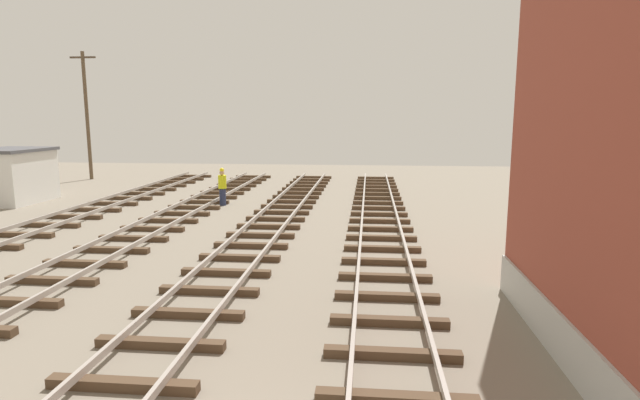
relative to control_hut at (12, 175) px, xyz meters
The scene contains 3 objects.
control_hut is the anchor object (origin of this frame).
utility_pole_far 10.21m from the control_hut, 97.64° to the left, with size 1.80×0.24×8.72m.
track_worker_foreground 10.98m from the control_hut, ahead, with size 0.40×0.40×1.87m.
Camera 1 is at (0.94, -4.20, 4.36)m, focal length 28.30 mm.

